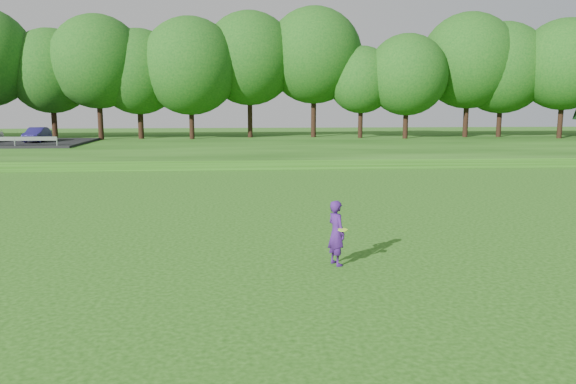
{
  "coord_description": "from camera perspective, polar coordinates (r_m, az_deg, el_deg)",
  "views": [
    {
      "loc": [
        1.75,
        -15.4,
        4.35
      ],
      "look_at": [
        3.01,
        2.84,
        1.3
      ],
      "focal_mm": 35.0,
      "sensor_mm": 36.0,
      "label": 1
    }
  ],
  "objects": [
    {
      "name": "woman",
      "position": [
        14.83,
        4.94,
        -4.15
      ],
      "size": [
        0.63,
        0.79,
        1.73
      ],
      "color": "#3E176B",
      "rests_on": "ground"
    },
    {
      "name": "berm",
      "position": [
        49.6,
        -5.98,
        4.73
      ],
      "size": [
        130.0,
        30.0,
        0.6
      ],
      "primitive_type": "cube",
      "color": "#1A460D",
      "rests_on": "ground"
    },
    {
      "name": "treeline",
      "position": [
        53.56,
        -5.97,
        13.43
      ],
      "size": [
        104.0,
        7.0,
        15.0
      ],
      "primitive_type": null,
      "color": "#104712",
      "rests_on": "berm"
    },
    {
      "name": "walking_path",
      "position": [
        35.71,
        -6.73,
        2.44
      ],
      "size": [
        130.0,
        1.6,
        0.04
      ],
      "primitive_type": "cube",
      "color": "gray",
      "rests_on": "ground"
    },
    {
      "name": "ground",
      "position": [
        16.1,
        -10.11,
        -6.35
      ],
      "size": [
        140.0,
        140.0,
        0.0
      ],
      "primitive_type": "plane",
      "color": "#1A460D",
      "rests_on": "ground"
    }
  ]
}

